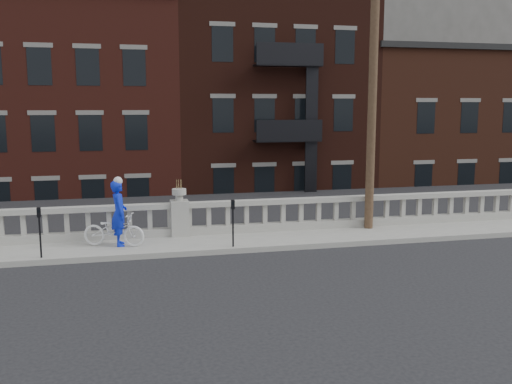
% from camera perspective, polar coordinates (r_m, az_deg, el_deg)
% --- Properties ---
extents(ground, '(120.00, 120.00, 0.00)m').
position_cam_1_polar(ground, '(14.27, -5.98, -8.39)').
color(ground, black).
rests_on(ground, ground).
extents(sidewalk, '(32.00, 2.20, 0.15)m').
position_cam_1_polar(sidewalk, '(17.13, -7.28, -5.25)').
color(sidewalk, gray).
rests_on(sidewalk, ground).
extents(balustrade, '(28.00, 0.34, 1.03)m').
position_cam_1_polar(balustrade, '(17.93, -7.64, -2.78)').
color(balustrade, gray).
rests_on(balustrade, sidewalk).
extents(planter_pedestal, '(0.55, 0.55, 1.76)m').
position_cam_1_polar(planter_pedestal, '(17.89, -7.65, -2.18)').
color(planter_pedestal, gray).
rests_on(planter_pedestal, sidewalk).
extents(lower_level, '(80.00, 44.00, 20.80)m').
position_cam_1_polar(lower_level, '(36.69, -9.85, 6.14)').
color(lower_level, '#605E59').
rests_on(lower_level, ground).
extents(utility_pole, '(1.60, 0.28, 10.00)m').
position_cam_1_polar(utility_pole, '(18.90, 11.63, 11.72)').
color(utility_pole, '#422D1E').
rests_on(utility_pole, sidewalk).
extents(parking_meter_c, '(0.10, 0.09, 1.36)m').
position_cam_1_polar(parking_meter_c, '(16.16, -20.83, -3.26)').
color(parking_meter_c, black).
rests_on(parking_meter_c, sidewalk).
extents(parking_meter_d, '(0.10, 0.09, 1.36)m').
position_cam_1_polar(parking_meter_d, '(16.30, -2.32, -2.59)').
color(parking_meter_d, black).
rests_on(parking_meter_d, sidewalk).
extents(bicycle, '(1.91, 1.21, 0.95)m').
position_cam_1_polar(bicycle, '(16.95, -14.03, -3.69)').
color(bicycle, silver).
rests_on(bicycle, sidewalk).
extents(cyclist, '(0.50, 0.72, 1.90)m').
position_cam_1_polar(cyclist, '(16.90, -13.54, -2.06)').
color(cyclist, '#0E25D5').
rests_on(cyclist, sidewalk).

